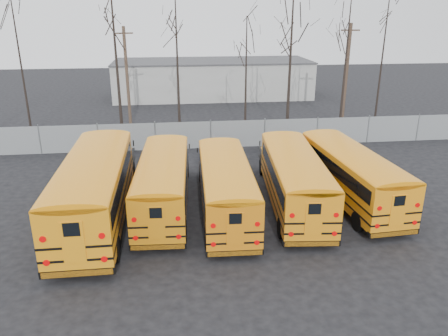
{
  "coord_description": "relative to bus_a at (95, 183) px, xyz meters",
  "views": [
    {
      "loc": [
        -2.65,
        -18.6,
        9.64
      ],
      "look_at": [
        -0.07,
        3.22,
        1.6
      ],
      "focal_mm": 35.0,
      "sensor_mm": 36.0,
      "label": 1
    }
  ],
  "objects": [
    {
      "name": "fence",
      "position": [
        6.43,
        11.06,
        -0.95
      ],
      "size": [
        40.0,
        0.04,
        2.0
      ],
      "primitive_type": "cube",
      "color": "gray",
      "rests_on": "ground"
    },
    {
      "name": "bus_d",
      "position": [
        9.72,
        0.53,
        -0.23
      ],
      "size": [
        3.35,
        10.66,
        2.94
      ],
      "rotation": [
        0.0,
        0.0,
        -0.09
      ],
      "color": "black",
      "rests_on": "ground"
    },
    {
      "name": "tree_6",
      "position": [
        17.5,
        14.4,
        3.21
      ],
      "size": [
        0.26,
        0.26,
        10.32
      ],
      "primitive_type": "cone",
      "color": "black",
      "rests_on": "ground"
    },
    {
      "name": "utility_pole_left",
      "position": [
        0.07,
        17.86,
        2.33
      ],
      "size": [
        1.47,
        0.41,
        8.33
      ],
      "rotation": [
        0.0,
        0.0,
        0.2
      ],
      "color": "#4A372A",
      "rests_on": "ground"
    },
    {
      "name": "tree_7",
      "position": [
        21.35,
        16.08,
        3.89
      ],
      "size": [
        0.26,
        0.26,
        11.67
      ],
      "primitive_type": "cone",
      "color": "black",
      "rests_on": "ground"
    },
    {
      "name": "tree_1",
      "position": [
        -7.76,
        16.43,
        4.13
      ],
      "size": [
        0.26,
        0.26,
        12.15
      ],
      "primitive_type": "cone",
      "color": "black",
      "rests_on": "ground"
    },
    {
      "name": "distant_building",
      "position": [
        8.43,
        31.06,
        0.05
      ],
      "size": [
        22.0,
        8.0,
        4.0
      ],
      "primitive_type": "cube",
      "color": "#AEAEA9",
      "rests_on": "ground"
    },
    {
      "name": "utility_pole_right",
      "position": [
        18.32,
        16.01,
        2.45
      ],
      "size": [
        1.53,
        0.27,
        8.57
      ],
      "rotation": [
        0.0,
        0.0,
        -0.09
      ],
      "color": "#453327",
      "rests_on": "ground"
    },
    {
      "name": "tree_4",
      "position": [
        9.5,
        14.29,
        2.62
      ],
      "size": [
        0.26,
        0.26,
        9.14
      ],
      "primitive_type": "cone",
      "color": "black",
      "rests_on": "ground"
    },
    {
      "name": "bus_b",
      "position": [
        3.15,
        0.92,
        -0.28
      ],
      "size": [
        2.87,
        10.31,
        2.86
      ],
      "rotation": [
        0.0,
        0.0,
        -0.05
      ],
      "color": "black",
      "rests_on": "ground"
    },
    {
      "name": "tree_3",
      "position": [
        4.25,
        15.34,
        3.38
      ],
      "size": [
        0.26,
        0.26,
        10.65
      ],
      "primitive_type": "cone",
      "color": "black",
      "rests_on": "ground"
    },
    {
      "name": "bus_c",
      "position": [
        6.17,
        0.04,
        -0.28
      ],
      "size": [
        2.68,
        10.23,
        2.84
      ],
      "rotation": [
        0.0,
        0.0,
        -0.03
      ],
      "color": "black",
      "rests_on": "ground"
    },
    {
      "name": "ground",
      "position": [
        6.43,
        -0.94,
        -1.95
      ],
      "size": [
        120.0,
        120.0,
        0.0
      ],
      "primitive_type": "plane",
      "color": "black",
      "rests_on": "ground"
    },
    {
      "name": "tree_5",
      "position": [
        12.83,
        13.76,
        3.68
      ],
      "size": [
        0.26,
        0.26,
        11.25
      ],
      "primitive_type": "cone",
      "color": "black",
      "rests_on": "ground"
    },
    {
      "name": "tree_2",
      "position": [
        -0.21,
        13.85,
        4.11
      ],
      "size": [
        0.26,
        0.26,
        12.12
      ],
      "primitive_type": "cone",
      "color": "black",
      "rests_on": "ground"
    },
    {
      "name": "bus_e",
      "position": [
        12.84,
        0.88,
        -0.26
      ],
      "size": [
        3.05,
        10.43,
        2.88
      ],
      "rotation": [
        0.0,
        0.0,
        0.07
      ],
      "color": "black",
      "rests_on": "ground"
    },
    {
      "name": "bus_a",
      "position": [
        0.0,
        0.0,
        0.0
      ],
      "size": [
        2.8,
        11.91,
        3.33
      ],
      "rotation": [
        0.0,
        0.0,
        0.01
      ],
      "color": "black",
      "rests_on": "ground"
    }
  ]
}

